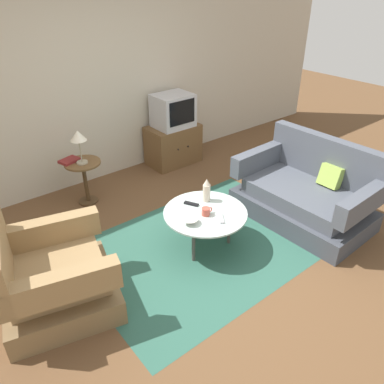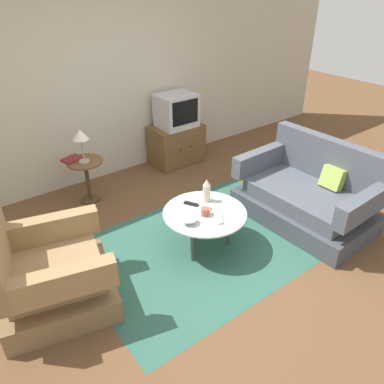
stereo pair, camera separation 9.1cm
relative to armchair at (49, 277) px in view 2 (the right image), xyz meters
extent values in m
plane|color=brown|center=(1.44, -0.24, -0.31)|extent=(16.00, 16.00, 0.00)
cube|color=#BCB29E|center=(1.44, 2.05, 1.04)|extent=(9.00, 0.12, 2.70)
cube|color=#2D5B4C|center=(1.57, -0.18, -0.30)|extent=(2.59, 1.85, 0.00)
cube|color=brown|center=(0.06, -0.01, -0.19)|extent=(1.12, 1.11, 0.24)
cube|color=#93754C|center=(0.06, -0.01, 0.02)|extent=(0.91, 0.81, 0.18)
cube|color=#93754C|center=(-0.04, -0.39, 0.23)|extent=(0.93, 0.36, 0.24)
cube|color=#93754C|center=(0.15, 0.36, 0.23)|extent=(0.93, 0.36, 0.24)
cube|color=#3E424B|center=(2.81, -0.49, -0.19)|extent=(0.97, 1.54, 0.24)
cube|color=#4C515B|center=(2.81, -0.49, 0.02)|extent=(0.82, 1.26, 0.18)
cube|color=#4C515B|center=(3.20, -0.48, 0.37)|extent=(0.18, 1.52, 0.51)
cube|color=#4C515B|center=(2.79, 0.20, 0.24)|extent=(0.93, 0.17, 0.26)
cube|color=#4C515B|center=(2.83, -1.18, 0.24)|extent=(0.93, 0.17, 0.26)
cube|color=#A3C651|center=(3.08, -0.63, 0.24)|extent=(0.19, 0.25, 0.27)
cylinder|color=#B2C6C1|center=(1.57, -0.18, 0.12)|extent=(0.87, 0.87, 0.02)
cylinder|color=#4C4742|center=(1.58, 0.09, -0.10)|extent=(0.04, 0.04, 0.42)
cylinder|color=#4C4742|center=(1.33, -0.29, -0.10)|extent=(0.04, 0.04, 0.42)
cylinder|color=#4C4742|center=(1.81, -0.30, -0.10)|extent=(0.04, 0.04, 0.42)
cylinder|color=brown|center=(0.99, 1.45, 0.25)|extent=(0.44, 0.44, 0.02)
cylinder|color=#47311C|center=(0.99, 1.45, -0.03)|extent=(0.05, 0.05, 0.54)
cylinder|color=#47311C|center=(0.99, 1.45, -0.29)|extent=(0.24, 0.24, 0.02)
cube|color=brown|center=(2.54, 1.70, -0.01)|extent=(0.76, 0.48, 0.60)
sphere|color=black|center=(2.45, 1.45, 0.02)|extent=(0.02, 0.02, 0.02)
sphere|color=black|center=(2.63, 1.45, 0.02)|extent=(0.02, 0.02, 0.02)
cube|color=#B7B7BC|center=(2.54, 1.69, 0.53)|extent=(0.54, 0.44, 0.47)
cube|color=black|center=(2.54, 1.46, 0.56)|extent=(0.43, 0.01, 0.34)
cylinder|color=#9E937A|center=(0.98, 1.42, 0.27)|extent=(0.13, 0.13, 0.02)
cylinder|color=#9E937A|center=(0.98, 1.42, 0.42)|extent=(0.02, 0.02, 0.28)
cone|color=beige|center=(0.98, 1.42, 0.62)|extent=(0.19, 0.19, 0.12)
cylinder|color=beige|center=(1.73, -0.01, 0.23)|extent=(0.08, 0.08, 0.19)
cone|color=beige|center=(1.73, -0.01, 0.36)|extent=(0.07, 0.07, 0.07)
cylinder|color=#B74C3D|center=(1.54, -0.22, 0.17)|extent=(0.09, 0.09, 0.08)
torus|color=#B74C3D|center=(1.60, -0.22, 0.17)|extent=(0.06, 0.01, 0.06)
cone|color=silver|center=(1.32, -0.23, 0.16)|extent=(0.16, 0.16, 0.06)
cube|color=black|center=(1.55, 0.02, 0.14)|extent=(0.11, 0.16, 0.02)
cube|color=#B2B2B7|center=(1.61, -0.37, 0.14)|extent=(0.13, 0.17, 0.02)
cube|color=maroon|center=(0.88, 1.56, 0.28)|extent=(0.26, 0.22, 0.03)
camera|label=1|loc=(-0.57, -2.61, 2.27)|focal=35.32mm
camera|label=2|loc=(-0.49, -2.67, 2.27)|focal=35.32mm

